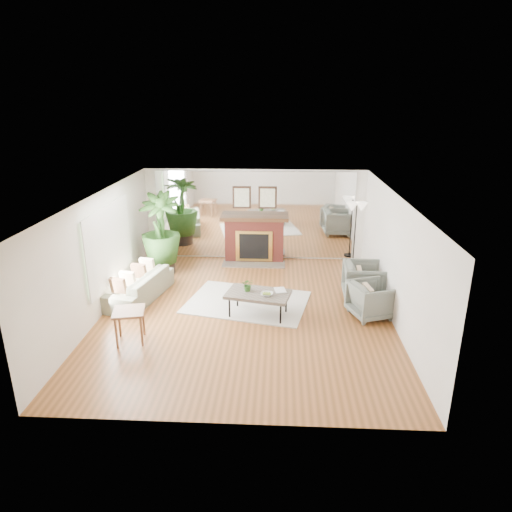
# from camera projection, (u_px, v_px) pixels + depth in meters

# --- Properties ---
(ground) EXTENTS (7.00, 7.00, 0.00)m
(ground) POSITION_uv_depth(u_px,v_px,m) (246.00, 312.00, 9.67)
(ground) COLOR brown
(ground) RESTS_ON ground
(wall_left) EXTENTS (0.02, 7.00, 2.50)m
(wall_left) POSITION_uv_depth(u_px,v_px,m) (101.00, 254.00, 9.41)
(wall_left) COLOR white
(wall_left) RESTS_ON ground
(wall_right) EXTENTS (0.02, 7.00, 2.50)m
(wall_right) POSITION_uv_depth(u_px,v_px,m) (394.00, 259.00, 9.11)
(wall_right) COLOR white
(wall_right) RESTS_ON ground
(wall_back) EXTENTS (6.00, 0.02, 2.50)m
(wall_back) POSITION_uv_depth(u_px,v_px,m) (255.00, 215.00, 12.55)
(wall_back) COLOR white
(wall_back) RESTS_ON ground
(mirror_panel) EXTENTS (5.40, 0.04, 2.40)m
(mirror_panel) POSITION_uv_depth(u_px,v_px,m) (255.00, 215.00, 12.53)
(mirror_panel) COLOR silver
(mirror_panel) RESTS_ON wall_back
(window_panel) EXTENTS (0.04, 2.40, 1.50)m
(window_panel) POSITION_uv_depth(u_px,v_px,m) (109.00, 244.00, 9.75)
(window_panel) COLOR #B2E09E
(window_panel) RESTS_ON wall_left
(fireplace) EXTENTS (1.85, 0.83, 2.05)m
(fireplace) POSITION_uv_depth(u_px,v_px,m) (254.00, 238.00, 12.53)
(fireplace) COLOR maroon
(fireplace) RESTS_ON ground
(area_rug) EXTENTS (2.90, 2.34, 0.03)m
(area_rug) POSITION_uv_depth(u_px,v_px,m) (247.00, 302.00, 10.12)
(area_rug) COLOR silver
(area_rug) RESTS_ON ground
(coffee_table) EXTENTS (1.42, 1.01, 0.52)m
(coffee_table) POSITION_uv_depth(u_px,v_px,m) (258.00, 295.00, 9.38)
(coffee_table) COLOR #625A4D
(coffee_table) RESTS_ON ground
(sofa) EXTENTS (1.18, 2.13, 0.59)m
(sofa) POSITION_uv_depth(u_px,v_px,m) (139.00, 286.00, 10.26)
(sofa) COLOR gray
(sofa) RESTS_ON ground
(armchair_back) EXTENTS (0.93, 0.90, 0.81)m
(armchair_back) POSITION_uv_depth(u_px,v_px,m) (364.00, 281.00, 10.28)
(armchair_back) COLOR slate
(armchair_back) RESTS_ON ground
(armchair_front) EXTENTS (1.04, 1.03, 0.75)m
(armchair_front) POSITION_uv_depth(u_px,v_px,m) (371.00, 300.00, 9.38)
(armchair_front) COLOR slate
(armchair_front) RESTS_ON ground
(side_table) EXTENTS (0.66, 0.66, 0.63)m
(side_table) POSITION_uv_depth(u_px,v_px,m) (129.00, 315.00, 8.36)
(side_table) COLOR #945E3B
(side_table) RESTS_ON ground
(potted_ficus) EXTENTS (1.04, 1.04, 2.11)m
(potted_ficus) POSITION_uv_depth(u_px,v_px,m) (161.00, 231.00, 11.47)
(potted_ficus) COLOR black
(potted_ficus) RESTS_ON ground
(floor_lamp) EXTENTS (0.56, 0.31, 1.72)m
(floor_lamp) POSITION_uv_depth(u_px,v_px,m) (356.00, 212.00, 11.98)
(floor_lamp) COLOR black
(floor_lamp) RESTS_ON ground
(tabletop_plant) EXTENTS (0.26, 0.22, 0.27)m
(tabletop_plant) POSITION_uv_depth(u_px,v_px,m) (248.00, 285.00, 9.41)
(tabletop_plant) COLOR #335E22
(tabletop_plant) RESTS_ON coffee_table
(fruit_bowl) EXTENTS (0.28, 0.28, 0.06)m
(fruit_bowl) POSITION_uv_depth(u_px,v_px,m) (267.00, 294.00, 9.22)
(fruit_bowl) COLOR #945E3B
(fruit_bowl) RESTS_ON coffee_table
(book) EXTENTS (0.27, 0.34, 0.02)m
(book) POSITION_uv_depth(u_px,v_px,m) (275.00, 291.00, 9.44)
(book) COLOR #945E3B
(book) RESTS_ON coffee_table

